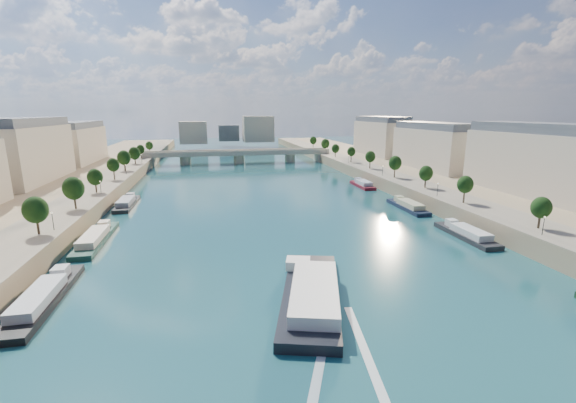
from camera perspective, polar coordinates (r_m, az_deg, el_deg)
name	(u,v)px	position (r m, az deg, el deg)	size (l,w,h in m)	color
ground	(266,208)	(126.95, -3.32, -1.01)	(700.00, 700.00, 0.00)	#0E363E
quay_left	(22,212)	(136.71, -34.76, -1.29)	(44.00, 520.00, 5.00)	#9E8460
quay_right	(461,192)	(153.66, 24.31, 1.29)	(44.00, 520.00, 5.00)	#9E8460
pave_left	(76,201)	(130.87, -28.89, 0.04)	(14.00, 520.00, 0.10)	gray
pave_right	(424,187)	(145.00, 19.57, 2.08)	(14.00, 520.00, 0.10)	gray
trees_left	(83,182)	(131.18, -28.06, 2.58)	(4.80, 268.80, 8.26)	#382B1E
trees_right	(407,168)	(151.71, 17.16, 4.80)	(4.80, 268.80, 8.26)	#382B1E
lamps_left	(81,199)	(119.64, -28.36, 0.34)	(0.36, 200.36, 4.28)	black
lamps_right	(406,177)	(146.58, 17.14, 3.45)	(0.36, 200.36, 4.28)	black
buildings_right	(475,150)	(169.00, 26.02, 6.90)	(16.00, 226.00, 23.20)	beige
skyline	(233,131)	(342.39, -8.13, 10.34)	(79.00, 42.00, 22.00)	beige
bridge	(239,155)	(239.35, -7.30, 6.87)	(112.00, 12.00, 8.15)	#C1B79E
tour_barge	(311,293)	(66.83, 3.47, -13.39)	(17.45, 33.07, 4.31)	black
wake	(344,360)	(53.97, 8.29, -22.22)	(14.62, 25.87, 0.04)	silver
moored_barges_left	(44,298)	(77.72, -32.48, -11.96)	(5.00, 153.98, 3.60)	#191F38
moored_barges_right	(480,241)	(103.66, 26.57, -5.24)	(5.00, 157.84, 3.60)	black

